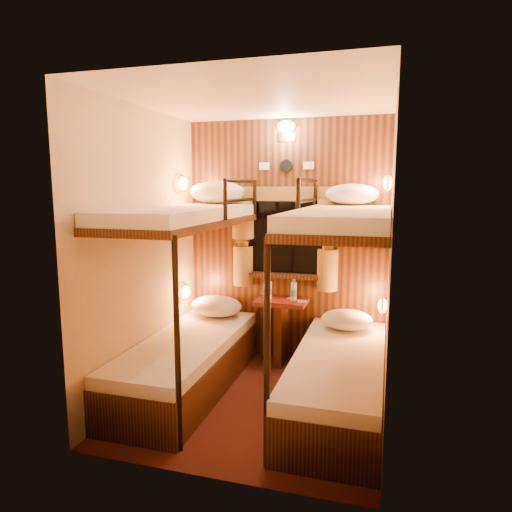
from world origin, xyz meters
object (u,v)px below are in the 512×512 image
(bunk_left, at_px, (187,326))
(bunk_right, at_px, (339,340))
(bottle_left, at_px, (269,290))
(table, at_px, (281,323))
(bottle_right, at_px, (294,292))

(bunk_left, height_order, bunk_right, same)
(bunk_left, bearing_deg, bottle_left, 55.65)
(bunk_left, height_order, table, bunk_left)
(bunk_left, relative_size, table, 2.90)
(bunk_right, distance_m, bottle_left, 1.10)
(bunk_right, height_order, bottle_left, bunk_right)
(bunk_right, height_order, table, bunk_right)
(bunk_right, bearing_deg, bottle_right, 123.93)
(bunk_right, distance_m, bottle_right, 0.96)
(bottle_left, xyz_separation_m, bottle_right, (0.24, 0.01, 0.00))
(bunk_left, bearing_deg, bottle_right, 45.26)
(bunk_right, relative_size, table, 2.90)
(bunk_left, relative_size, bottle_right, 8.89)
(bunk_left, xyz_separation_m, bottle_left, (0.53, 0.77, 0.18))
(bunk_left, relative_size, bottle_left, 9.11)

